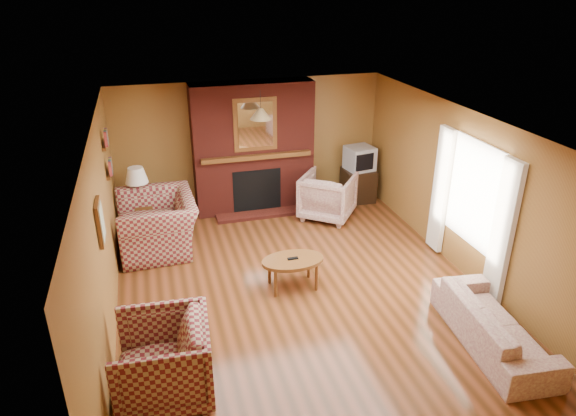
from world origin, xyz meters
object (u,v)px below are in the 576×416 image
object	(u,v)px
table_lamp	(137,183)
tv_stand	(358,185)
crt_tv	(360,158)
side_table	(142,218)
coffee_table	(293,262)
plaid_loveseat	(157,224)
fireplace	(253,149)
floral_armchair	(328,196)
plaid_armchair	(163,360)
floral_sofa	(494,325)

from	to	relation	value
table_lamp	tv_stand	xyz separation A→B (m)	(4.15, 0.35, -0.61)
table_lamp	crt_tv	distance (m)	4.16
side_table	coffee_table	bearing A→B (deg)	-48.82
plaid_loveseat	table_lamp	distance (m)	0.83
plaid_loveseat	tv_stand	bearing A→B (deg)	102.08
coffee_table	tv_stand	world-z (taller)	tv_stand
tv_stand	crt_tv	size ratio (longest dim) A/B	1.16
fireplace	floral_armchair	xyz separation A→B (m)	(1.20, -0.77, -0.77)
coffee_table	side_table	size ratio (longest dim) A/B	1.52
coffee_table	tv_stand	size ratio (longest dim) A/B	1.38
floral_armchair	plaid_armchair	bearing A→B (deg)	87.73
fireplace	crt_tv	size ratio (longest dim) A/B	4.28
tv_stand	crt_tv	distance (m)	0.55
plaid_loveseat	floral_armchair	bearing A→B (deg)	95.37
fireplace	coffee_table	xyz separation A→B (m)	(-0.07, -2.85, -0.79)
fireplace	floral_armchair	size ratio (longest dim) A/B	2.63
fireplace	table_lamp	distance (m)	2.18
plaid_loveseat	coffee_table	distance (m)	2.46
floral_sofa	coffee_table	xyz separation A→B (m)	(-1.97, 1.86, 0.12)
tv_stand	crt_tv	bearing A→B (deg)	-87.74
side_table	crt_tv	xyz separation A→B (m)	(4.15, 0.34, 0.58)
plaid_armchair	side_table	world-z (taller)	plaid_armchair
plaid_armchair	floral_sofa	bearing A→B (deg)	90.71
side_table	tv_stand	distance (m)	4.16
floral_sofa	table_lamp	size ratio (longest dim) A/B	3.02
floral_armchair	coffee_table	bearing A→B (deg)	96.61
tv_stand	table_lamp	bearing A→B (deg)	-172.91
plaid_armchair	coffee_table	xyz separation A→B (m)	(1.88, 1.63, -0.05)
plaid_loveseat	table_lamp	world-z (taller)	table_lamp
floral_armchair	side_table	bearing A→B (deg)	33.97
plaid_armchair	coffee_table	distance (m)	2.49
plaid_loveseat	coffee_table	xyz separation A→B (m)	(1.78, -1.69, -0.05)
table_lamp	plaid_armchair	bearing A→B (deg)	-87.83
coffee_table	tv_stand	distance (m)	3.41
floral_armchair	crt_tv	size ratio (longest dim) A/B	1.63
fireplace	plaid_loveseat	world-z (taller)	fireplace
crt_tv	floral_sofa	bearing A→B (deg)	-91.90
coffee_table	floral_armchair	bearing A→B (deg)	58.60
floral_armchair	coffee_table	world-z (taller)	floral_armchair
plaid_loveseat	floral_armchair	xyz separation A→B (m)	(3.05, 0.39, -0.03)
plaid_armchair	table_lamp	world-z (taller)	table_lamp
side_table	table_lamp	xyz separation A→B (m)	(0.00, 0.00, 0.64)
plaid_armchair	floral_armchair	bearing A→B (deg)	143.75
side_table	crt_tv	world-z (taller)	crt_tv
coffee_table	table_lamp	world-z (taller)	table_lamp
plaid_loveseat	side_table	xyz separation A→B (m)	(-0.25, 0.63, -0.15)
floral_armchair	table_lamp	xyz separation A→B (m)	(-3.30, 0.23, 0.52)
floral_sofa	plaid_armchair	bearing A→B (deg)	92.20
floral_sofa	crt_tv	distance (m)	4.56
tv_stand	side_table	bearing A→B (deg)	-172.91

